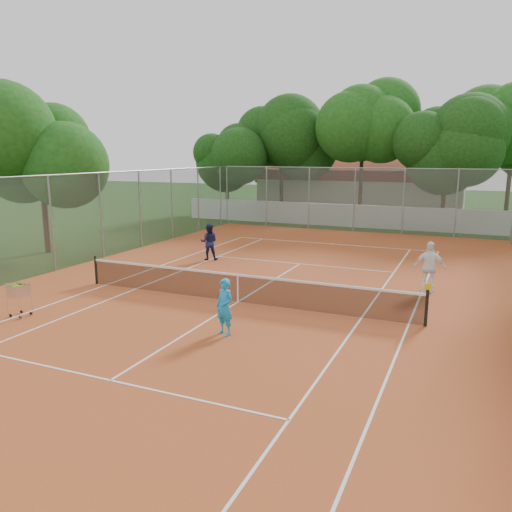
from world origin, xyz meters
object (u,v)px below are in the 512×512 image
at_px(player_near, 225,307).
at_px(player_far_right, 430,267).
at_px(clubhouse, 362,185).
at_px(player_far_left, 209,242).
at_px(ball_hopper, 19,299).
at_px(tennis_net, 238,288).

height_order(player_near, player_far_right, player_far_right).
bearing_deg(player_near, player_far_right, 72.66).
distance_m(clubhouse, player_far_left, 23.56).
relative_size(player_far_left, ball_hopper, 1.55).
distance_m(player_far_left, player_far_right, 10.00).
bearing_deg(player_far_right, player_far_left, -15.24).
bearing_deg(ball_hopper, tennis_net, 45.76).
relative_size(clubhouse, player_far_right, 8.98).
bearing_deg(clubhouse, player_near, -84.63).
relative_size(clubhouse, player_far_left, 9.80).
xyz_separation_m(clubhouse, player_far_right, (7.68, -25.22, -1.27)).
bearing_deg(player_near, clubhouse, 113.14).
height_order(tennis_net, player_far_left, player_far_left).
relative_size(player_near, player_far_left, 0.93).
xyz_separation_m(tennis_net, player_near, (1.00, -2.89, 0.29)).
relative_size(tennis_net, player_far_right, 6.50).
xyz_separation_m(player_far_left, ball_hopper, (-1.24, -9.55, -0.30)).
bearing_deg(player_near, ball_hopper, -152.55).
relative_size(player_far_left, player_far_right, 0.92).
xyz_separation_m(player_near, player_far_right, (4.69, 6.66, 0.13)).
distance_m(player_near, player_far_right, 8.15).
bearing_deg(tennis_net, player_near, -70.96).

